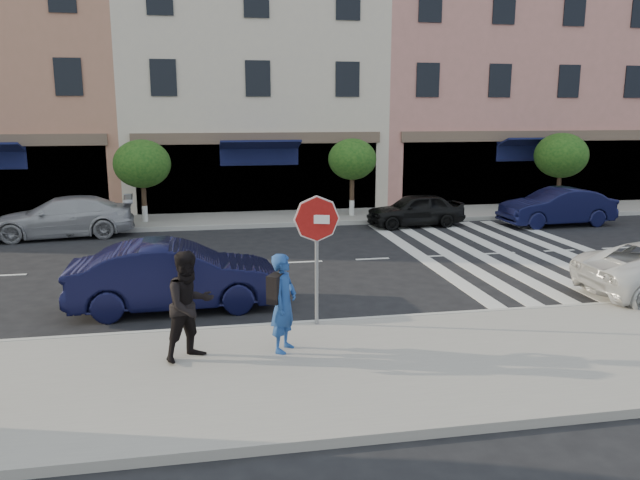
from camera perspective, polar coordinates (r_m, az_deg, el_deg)
The scene contains 16 objects.
ground at distance 14.13m, azimuth 1.25°, elevation -5.86°, with size 120.00×120.00×0.00m, color black.
sidewalk_near at distance 10.69m, azimuth 5.46°, elevation -11.48°, with size 60.00×4.50×0.15m, color gray.
sidewalk_far at distance 24.69m, azimuth -3.99°, elevation 1.99°, with size 60.00×3.00×0.15m, color gray.
building_west_mid at distance 31.38m, azimuth -26.81°, elevation 15.58°, with size 10.00×9.00×14.00m, color tan.
building_centre at distance 30.27m, azimuth -6.47°, elevation 14.07°, with size 11.00×9.00×11.00m, color beige.
building_east_mid at distance 33.44m, azimuth 15.24°, elevation 15.24°, with size 13.00×9.00×13.00m, color tan.
street_tree_wb at distance 24.15m, azimuth -15.96°, elevation 6.69°, with size 2.10×2.10×3.06m.
street_tree_c at distance 24.73m, azimuth 2.97°, elevation 7.35°, with size 1.90×1.90×3.04m.
street_tree_ea at distance 28.22m, azimuth 21.18°, elevation 7.20°, with size 2.20×2.20×3.19m.
stop_sign at distance 11.91m, azimuth -0.30°, elevation 0.76°, with size 0.86×0.33×2.56m.
photographer at distance 10.85m, azimuth -3.33°, elevation -5.75°, with size 0.63×0.42×1.74m, color navy.
walker at distance 10.70m, azimuth -11.83°, elevation -5.89°, with size 0.91×0.71×1.87m, color black.
car_near_mid at distance 13.94m, azimuth -13.09°, elevation -3.22°, with size 1.58×4.52×1.49m, color black.
car_far_left at distance 23.06m, azimuth -22.51°, elevation 1.95°, with size 1.92×4.73×1.37m, color #A3A2A8.
car_far_mid at distance 23.59m, azimuth 8.71°, elevation 2.75°, with size 1.46×3.62×1.23m, color black.
car_far_right at distance 25.09m, azimuth 20.83°, elevation 2.85°, with size 1.49×4.26×1.41m, color black.
Camera 1 is at (-2.77, -13.16, 4.30)m, focal length 35.00 mm.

